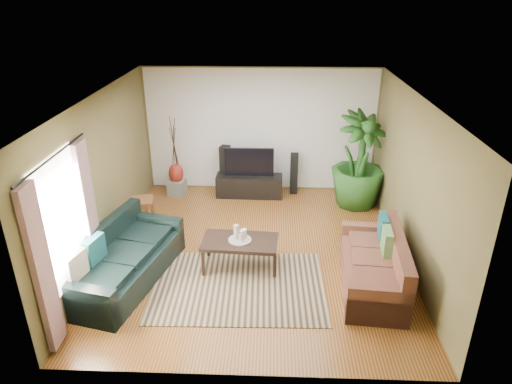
{
  "coord_description": "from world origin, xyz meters",
  "views": [
    {
      "loc": [
        0.27,
        -6.76,
        4.23
      ],
      "look_at": [
        0.0,
        0.2,
        1.05
      ],
      "focal_mm": 32.0,
      "sensor_mm": 36.0,
      "label": 1
    }
  ],
  "objects_px": {
    "tv_stand": "(249,186)",
    "vase": "(176,173)",
    "side_table": "(142,210)",
    "television": "(249,162)",
    "potted_plant": "(359,161)",
    "speaker_left": "(225,169)",
    "sofa_left": "(124,257)",
    "sofa_right": "(373,262)",
    "coffee_table": "(240,253)",
    "speaker_right": "(294,174)",
    "pedestal": "(177,187)"
  },
  "relations": [
    {
      "from": "vase",
      "to": "side_table",
      "type": "height_order",
      "value": "vase"
    },
    {
      "from": "speaker_left",
      "to": "television",
      "type": "bearing_deg",
      "value": -2.47
    },
    {
      "from": "potted_plant",
      "to": "vase",
      "type": "distance_m",
      "value": 3.88
    },
    {
      "from": "tv_stand",
      "to": "pedestal",
      "type": "relative_size",
      "value": 4.1
    },
    {
      "from": "potted_plant",
      "to": "vase",
      "type": "relative_size",
      "value": 4.42
    },
    {
      "from": "coffee_table",
      "to": "potted_plant",
      "type": "height_order",
      "value": "potted_plant"
    },
    {
      "from": "sofa_left",
      "to": "sofa_right",
      "type": "relative_size",
      "value": 1.19
    },
    {
      "from": "coffee_table",
      "to": "tv_stand",
      "type": "height_order",
      "value": "coffee_table"
    },
    {
      "from": "speaker_left",
      "to": "sofa_left",
      "type": "bearing_deg",
      "value": -93.69
    },
    {
      "from": "coffee_table",
      "to": "speaker_right",
      "type": "relative_size",
      "value": 1.32
    },
    {
      "from": "coffee_table",
      "to": "speaker_left",
      "type": "xyz_separation_m",
      "value": [
        -0.53,
        2.95,
        0.29
      ]
    },
    {
      "from": "television",
      "to": "pedestal",
      "type": "distance_m",
      "value": 1.7
    },
    {
      "from": "potted_plant",
      "to": "side_table",
      "type": "height_order",
      "value": "potted_plant"
    },
    {
      "from": "tv_stand",
      "to": "side_table",
      "type": "relative_size",
      "value": 3.0
    },
    {
      "from": "sofa_right",
      "to": "side_table",
      "type": "height_order",
      "value": "sofa_right"
    },
    {
      "from": "sofa_right",
      "to": "vase",
      "type": "bearing_deg",
      "value": -126.26
    },
    {
      "from": "coffee_table",
      "to": "side_table",
      "type": "bearing_deg",
      "value": 147.25
    },
    {
      "from": "television",
      "to": "potted_plant",
      "type": "relative_size",
      "value": 0.53
    },
    {
      "from": "pedestal",
      "to": "side_table",
      "type": "distance_m",
      "value": 1.34
    },
    {
      "from": "television",
      "to": "side_table",
      "type": "xyz_separation_m",
      "value": [
        -2.02,
        -1.29,
        -0.55
      ]
    },
    {
      "from": "sofa_right",
      "to": "speaker_right",
      "type": "xyz_separation_m",
      "value": [
        -1.07,
        3.4,
        0.03
      ]
    },
    {
      "from": "speaker_right",
      "to": "side_table",
      "type": "relative_size",
      "value": 1.93
    },
    {
      "from": "speaker_right",
      "to": "side_table",
      "type": "xyz_separation_m",
      "value": [
        -2.99,
        -1.47,
        -0.22
      ]
    },
    {
      "from": "sofa_right",
      "to": "coffee_table",
      "type": "height_order",
      "value": "sofa_right"
    },
    {
      "from": "coffee_table",
      "to": "pedestal",
      "type": "xyz_separation_m",
      "value": [
        -1.58,
        2.75,
        -0.07
      ]
    },
    {
      "from": "sofa_left",
      "to": "pedestal",
      "type": "distance_m",
      "value": 3.21
    },
    {
      "from": "tv_stand",
      "to": "side_table",
      "type": "bearing_deg",
      "value": -146.69
    },
    {
      "from": "sofa_left",
      "to": "side_table",
      "type": "relative_size",
      "value": 4.78
    },
    {
      "from": "television",
      "to": "speaker_left",
      "type": "relative_size",
      "value": 0.98
    },
    {
      "from": "sofa_right",
      "to": "speaker_left",
      "type": "bearing_deg",
      "value": -137.73
    },
    {
      "from": "sofa_right",
      "to": "sofa_left",
      "type": "bearing_deg",
      "value": -84.85
    },
    {
      "from": "sofa_right",
      "to": "speaker_right",
      "type": "relative_size",
      "value": 2.09
    },
    {
      "from": "television",
      "to": "vase",
      "type": "xyz_separation_m",
      "value": [
        -1.59,
        -0.02,
        -0.28
      ]
    },
    {
      "from": "potted_plant",
      "to": "side_table",
      "type": "bearing_deg",
      "value": -167.8
    },
    {
      "from": "speaker_right",
      "to": "vase",
      "type": "relative_size",
      "value": 2.06
    },
    {
      "from": "vase",
      "to": "television",
      "type": "bearing_deg",
      "value": 0.86
    },
    {
      "from": "speaker_left",
      "to": "speaker_right",
      "type": "bearing_deg",
      "value": 16.06
    },
    {
      "from": "speaker_left",
      "to": "speaker_right",
      "type": "xyz_separation_m",
      "value": [
        1.5,
        0.0,
        -0.08
      ]
    },
    {
      "from": "potted_plant",
      "to": "vase",
      "type": "height_order",
      "value": "potted_plant"
    },
    {
      "from": "sofa_right",
      "to": "speaker_right",
      "type": "height_order",
      "value": "speaker_right"
    },
    {
      "from": "speaker_right",
      "to": "potted_plant",
      "type": "height_order",
      "value": "potted_plant"
    },
    {
      "from": "coffee_table",
      "to": "speaker_right",
      "type": "distance_m",
      "value": 3.12
    },
    {
      "from": "tv_stand",
      "to": "television",
      "type": "height_order",
      "value": "television"
    },
    {
      "from": "potted_plant",
      "to": "pedestal",
      "type": "height_order",
      "value": "potted_plant"
    },
    {
      "from": "tv_stand",
      "to": "vase",
      "type": "distance_m",
      "value": 1.61
    },
    {
      "from": "potted_plant",
      "to": "speaker_right",
      "type": "bearing_deg",
      "value": 157.23
    },
    {
      "from": "television",
      "to": "potted_plant",
      "type": "xyz_separation_m",
      "value": [
        2.25,
        -0.36,
        0.2
      ]
    },
    {
      "from": "tv_stand",
      "to": "vase",
      "type": "bearing_deg",
      "value": -178.57
    },
    {
      "from": "sofa_left",
      "to": "sofa_right",
      "type": "distance_m",
      "value": 3.79
    },
    {
      "from": "sofa_left",
      "to": "pedestal",
      "type": "height_order",
      "value": "sofa_left"
    }
  ]
}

